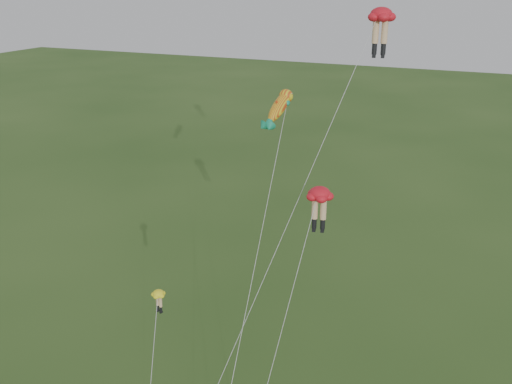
% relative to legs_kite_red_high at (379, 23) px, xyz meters
% --- Properties ---
extents(legs_kite_red_high, '(7.43, 13.77, 23.26)m').
position_rel_legs_kite_red_high_xyz_m(legs_kite_red_high, '(0.00, 0.00, 0.00)').
color(legs_kite_red_high, red).
rests_on(legs_kite_red_high, ground).
extents(legs_kite_red_mid, '(2.38, 8.56, 14.19)m').
position_rel_legs_kite_red_high_xyz_m(legs_kite_red_mid, '(-1.30, -6.41, -8.93)').
color(legs_kite_red_mid, red).
rests_on(legs_kite_red_mid, ground).
extents(legs_kite_yellow, '(2.47, 5.75, 7.55)m').
position_rel_legs_kite_red_high_xyz_m(legs_kite_yellow, '(-9.84, -9.89, -15.56)').
color(legs_kite_yellow, '#FFF320').
rests_on(legs_kite_yellow, ground).
extents(fish_kite, '(1.39, 11.87, 18.75)m').
position_rel_legs_kite_red_high_xyz_m(fish_kite, '(-5.02, -2.84, -4.87)').
color(fish_kite, yellow).
rests_on(fish_kite, ground).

